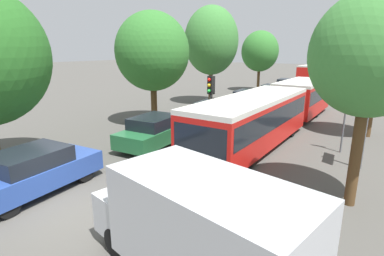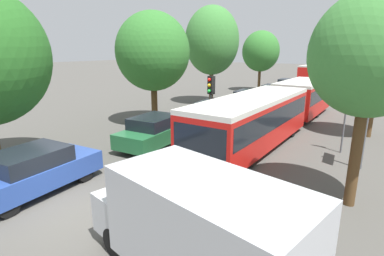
{
  "view_description": "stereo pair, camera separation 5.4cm",
  "coord_description": "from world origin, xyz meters",
  "px_view_note": "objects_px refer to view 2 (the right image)",
  "views": [
    {
      "loc": [
        7.4,
        -4.92,
        4.68
      ],
      "look_at": [
        0.2,
        6.18,
        1.2
      ],
      "focal_mm": 28.0,
      "sensor_mm": 36.0,
      "label": 1
    },
    {
      "loc": [
        7.45,
        -4.89,
        4.68
      ],
      "look_at": [
        0.2,
        6.18,
        1.2
      ],
      "focal_mm": 28.0,
      "sensor_mm": 36.0,
      "label": 2
    }
  ],
  "objects_px": {
    "tree_left_mid": "(153,54)",
    "queued_car_black": "(287,85)",
    "tree_right_mid": "(378,60)",
    "queued_car_navy": "(248,99)",
    "no_entry_sign": "(346,113)",
    "tree_right_near": "(370,55)",
    "city_bus_rear": "(318,71)",
    "tree_left_distant": "(261,51)",
    "queued_car_graphite": "(272,92)",
    "queued_car_blue": "(33,171)",
    "tree_left_far": "(212,43)",
    "queued_car_tan": "(211,111)",
    "articulated_bus": "(278,107)",
    "traffic_light": "(211,94)",
    "white_van": "(198,226)",
    "direction_sign_post": "(369,106)",
    "queued_car_green": "(156,131)"
  },
  "relations": [
    {
      "from": "direction_sign_post",
      "to": "tree_right_mid",
      "type": "relative_size",
      "value": 0.57
    },
    {
      "from": "tree_right_mid",
      "to": "traffic_light",
      "type": "bearing_deg",
      "value": -140.14
    },
    {
      "from": "no_entry_sign",
      "to": "tree_right_near",
      "type": "bearing_deg",
      "value": 10.01
    },
    {
      "from": "white_van",
      "to": "direction_sign_post",
      "type": "height_order",
      "value": "direction_sign_post"
    },
    {
      "from": "articulated_bus",
      "to": "queued_car_blue",
      "type": "distance_m",
      "value": 12.94
    },
    {
      "from": "queued_car_navy",
      "to": "city_bus_rear",
      "type": "bearing_deg",
      "value": -3.8
    },
    {
      "from": "white_van",
      "to": "tree_left_far",
      "type": "bearing_deg",
      "value": -49.25
    },
    {
      "from": "queued_car_green",
      "to": "white_van",
      "type": "bearing_deg",
      "value": -138.45
    },
    {
      "from": "traffic_light",
      "to": "white_van",
      "type": "bearing_deg",
      "value": 44.59
    },
    {
      "from": "no_entry_sign",
      "to": "queued_car_green",
      "type": "bearing_deg",
      "value": -63.44
    },
    {
      "from": "city_bus_rear",
      "to": "tree_left_far",
      "type": "xyz_separation_m",
      "value": [
        -3.65,
        -26.85,
        3.83
      ]
    },
    {
      "from": "white_van",
      "to": "no_entry_sign",
      "type": "distance_m",
      "value": 10.5
    },
    {
      "from": "queued_car_graphite",
      "to": "queued_car_black",
      "type": "bearing_deg",
      "value": -0.28
    },
    {
      "from": "city_bus_rear",
      "to": "direction_sign_post",
      "type": "relative_size",
      "value": 3.2
    },
    {
      "from": "queued_car_tan",
      "to": "articulated_bus",
      "type": "bearing_deg",
      "value": -93.96
    },
    {
      "from": "queued_car_black",
      "to": "queued_car_graphite",
      "type": "bearing_deg",
      "value": 179.72
    },
    {
      "from": "articulated_bus",
      "to": "direction_sign_post",
      "type": "xyz_separation_m",
      "value": [
        4.7,
        -3.85,
        1.12
      ]
    },
    {
      "from": "white_van",
      "to": "tree_left_far",
      "type": "height_order",
      "value": "tree_left_far"
    },
    {
      "from": "queued_car_blue",
      "to": "traffic_light",
      "type": "xyz_separation_m",
      "value": [
        2.09,
        8.21,
        1.73
      ]
    },
    {
      "from": "queued_car_graphite",
      "to": "tree_left_mid",
      "type": "distance_m",
      "value": 14.47
    },
    {
      "from": "queued_car_black",
      "to": "tree_left_mid",
      "type": "bearing_deg",
      "value": 167.98
    },
    {
      "from": "city_bus_rear",
      "to": "white_van",
      "type": "bearing_deg",
      "value": -166.93
    },
    {
      "from": "queued_car_navy",
      "to": "direction_sign_post",
      "type": "xyz_separation_m",
      "value": [
        8.88,
        -9.43,
        1.81
      ]
    },
    {
      "from": "queued_car_navy",
      "to": "no_entry_sign",
      "type": "xyz_separation_m",
      "value": [
        7.93,
        -7.71,
        1.12
      ]
    },
    {
      "from": "articulated_bus",
      "to": "tree_right_near",
      "type": "bearing_deg",
      "value": 33.84
    },
    {
      "from": "white_van",
      "to": "tree_left_distant",
      "type": "relative_size",
      "value": 0.79
    },
    {
      "from": "queued_car_black",
      "to": "direction_sign_post",
      "type": "xyz_separation_m",
      "value": [
        9.14,
        -21.22,
        1.82
      ]
    },
    {
      "from": "queued_car_tan",
      "to": "queued_car_navy",
      "type": "distance_m",
      "value": 5.58
    },
    {
      "from": "queued_car_black",
      "to": "direction_sign_post",
      "type": "distance_m",
      "value": 23.18
    },
    {
      "from": "direction_sign_post",
      "to": "tree_left_mid",
      "type": "relative_size",
      "value": 0.52
    },
    {
      "from": "tree_right_mid",
      "to": "queued_car_navy",
      "type": "bearing_deg",
      "value": 156.08
    },
    {
      "from": "articulated_bus",
      "to": "tree_left_mid",
      "type": "distance_m",
      "value": 8.21
    },
    {
      "from": "queued_car_navy",
      "to": "tree_left_distant",
      "type": "xyz_separation_m",
      "value": [
        -3.18,
        10.65,
        3.72
      ]
    },
    {
      "from": "queued_car_blue",
      "to": "tree_left_far",
      "type": "xyz_separation_m",
      "value": [
        -3.55,
        18.22,
        4.48
      ]
    },
    {
      "from": "no_entry_sign",
      "to": "tree_left_mid",
      "type": "distance_m",
      "value": 11.31
    },
    {
      "from": "tree_left_mid",
      "to": "queued_car_black",
      "type": "bearing_deg",
      "value": 81.86
    },
    {
      "from": "white_van",
      "to": "direction_sign_post",
      "type": "xyz_separation_m",
      "value": [
        2.3,
        8.68,
        1.33
      ]
    },
    {
      "from": "no_entry_sign",
      "to": "direction_sign_post",
      "type": "distance_m",
      "value": 2.08
    },
    {
      "from": "queued_car_green",
      "to": "queued_car_tan",
      "type": "distance_m",
      "value": 6.09
    },
    {
      "from": "white_van",
      "to": "direction_sign_post",
      "type": "distance_m",
      "value": 9.07
    },
    {
      "from": "traffic_light",
      "to": "no_entry_sign",
      "type": "relative_size",
      "value": 1.21
    },
    {
      "from": "traffic_light",
      "to": "tree_left_distant",
      "type": "bearing_deg",
      "value": -149.57
    },
    {
      "from": "articulated_bus",
      "to": "queued_car_tan",
      "type": "height_order",
      "value": "articulated_bus"
    },
    {
      "from": "queued_car_blue",
      "to": "tree_right_near",
      "type": "bearing_deg",
      "value": -65.45
    },
    {
      "from": "queued_car_navy",
      "to": "no_entry_sign",
      "type": "distance_m",
      "value": 11.12
    },
    {
      "from": "tree_left_far",
      "to": "tree_left_distant",
      "type": "bearing_deg",
      "value": 87.1
    },
    {
      "from": "tree_left_mid",
      "to": "queued_car_graphite",
      "type": "bearing_deg",
      "value": 76.72
    },
    {
      "from": "queued_car_navy",
      "to": "tree_left_distant",
      "type": "height_order",
      "value": "tree_left_distant"
    },
    {
      "from": "direction_sign_post",
      "to": "tree_left_mid",
      "type": "xyz_separation_m",
      "value": [
        -11.97,
        1.46,
        1.85
      ]
    },
    {
      "from": "white_van",
      "to": "tree_right_near",
      "type": "relative_size",
      "value": 0.84
    }
  ]
}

